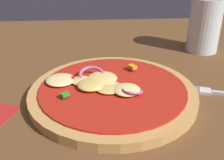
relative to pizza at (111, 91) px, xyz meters
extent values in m
cube|color=brown|center=(0.01, 0.04, -0.03)|extent=(1.20, 0.90, 0.04)
cylinder|color=tan|center=(0.00, 0.00, 0.00)|extent=(0.27, 0.27, 0.01)
cylinder|color=red|center=(0.00, 0.00, 0.01)|extent=(0.23, 0.23, 0.00)
ellipsoid|color=#E5BC60|center=(-0.03, 0.00, 0.01)|extent=(0.04, 0.04, 0.01)
ellipsoid|color=#F4DB8E|center=(0.02, -0.02, 0.01)|extent=(0.04, 0.04, 0.01)
ellipsoid|color=#F4DB8E|center=(-0.08, 0.02, 0.01)|extent=(0.05, 0.05, 0.01)
ellipsoid|color=#EFCC72|center=(-0.05, 0.02, 0.01)|extent=(0.03, 0.03, 0.01)
ellipsoid|color=#F4DB8E|center=(0.00, 0.00, 0.01)|extent=(0.03, 0.03, 0.01)
ellipsoid|color=#E5BC60|center=(0.00, -0.01, 0.01)|extent=(0.04, 0.04, 0.01)
ellipsoid|color=#EFCC72|center=(-0.01, 0.02, 0.01)|extent=(0.05, 0.05, 0.01)
torus|color=#B25984|center=(0.03, -0.02, 0.01)|extent=(0.04, 0.04, 0.01)
torus|color=#B25984|center=(-0.03, 0.03, 0.01)|extent=(0.04, 0.04, 0.02)
cube|color=orange|center=(0.04, 0.06, 0.02)|extent=(0.02, 0.02, 0.01)
cube|color=red|center=(-0.06, 0.02, 0.01)|extent=(0.01, 0.01, 0.00)
cube|color=#2D8C28|center=(-0.07, -0.03, 0.01)|extent=(0.01, 0.01, 0.00)
cube|color=silver|center=(0.16, 0.00, -0.01)|extent=(0.02, 0.02, 0.01)
cube|color=silver|center=(0.13, 0.02, -0.01)|extent=(0.03, 0.01, 0.00)
cube|color=silver|center=(0.13, 0.01, -0.01)|extent=(0.03, 0.01, 0.00)
cube|color=silver|center=(0.13, 0.01, -0.01)|extent=(0.03, 0.01, 0.00)
cube|color=silver|center=(0.13, 0.00, -0.01)|extent=(0.03, 0.01, 0.00)
cylinder|color=silver|center=(0.22, 0.20, 0.05)|extent=(0.07, 0.07, 0.12)
cylinder|color=gold|center=(0.22, 0.20, 0.03)|extent=(0.06, 0.06, 0.08)
camera|label=1|loc=(-0.02, -0.37, 0.21)|focal=42.95mm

